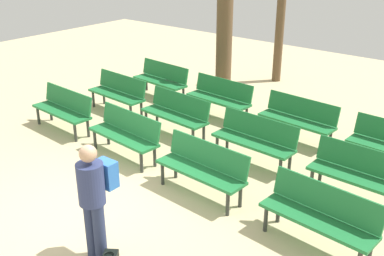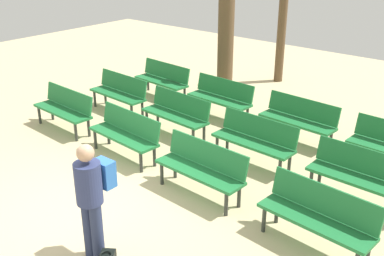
{
  "view_description": "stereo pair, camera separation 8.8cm",
  "coord_description": "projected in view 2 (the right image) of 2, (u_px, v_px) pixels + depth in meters",
  "views": [
    {
      "loc": [
        5.12,
        -3.78,
        4.01
      ],
      "look_at": [
        0.0,
        2.51,
        0.55
      ],
      "focal_mm": 43.47,
      "sensor_mm": 36.0,
      "label": 1
    },
    {
      "loc": [
        5.19,
        -3.73,
        4.01
      ],
      "look_at": [
        0.0,
        2.51,
        0.55
      ],
      "focal_mm": 43.47,
      "sensor_mm": 36.0,
      "label": 2
    }
  ],
  "objects": [
    {
      "name": "bench_r1_c2",
      "position": [
        255.0,
        138.0,
        8.5
      ],
      "size": [
        1.62,
        0.55,
        0.87
      ],
      "rotation": [
        0.0,
        0.0,
        -0.04
      ],
      "color": "#1E7238",
      "rests_on": "ground_plane"
    },
    {
      "name": "bench_r1_c0",
      "position": [
        120.0,
        91.0,
        10.99
      ],
      "size": [
        1.63,
        0.57,
        0.87
      ],
      "rotation": [
        0.0,
        0.0,
        -0.06
      ],
      "color": "#1E7238",
      "rests_on": "ground_plane"
    },
    {
      "name": "bench_r0_c2",
      "position": [
        202.0,
        166.0,
        7.49
      ],
      "size": [
        1.62,
        0.56,
        0.87
      ],
      "rotation": [
        0.0,
        0.0,
        -0.05
      ],
      "color": "#1E7238",
      "rests_on": "ground_plane"
    },
    {
      "name": "bench_r2_c2",
      "position": [
        299.0,
        117.0,
        9.44
      ],
      "size": [
        1.63,
        0.59,
        0.87
      ],
      "rotation": [
        0.0,
        0.0,
        -0.07
      ],
      "color": "#1E7238",
      "rests_on": "ground_plane"
    },
    {
      "name": "bench_r0_c1",
      "position": [
        126.0,
        132.0,
        8.77
      ],
      "size": [
        1.63,
        0.6,
        0.87
      ],
      "rotation": [
        0.0,
        0.0,
        -0.08
      ],
      "color": "#1E7238",
      "rests_on": "ground_plane"
    },
    {
      "name": "bench_r2_c1",
      "position": [
        221.0,
        96.0,
        10.66
      ],
      "size": [
        1.62,
        0.57,
        0.87
      ],
      "rotation": [
        0.0,
        0.0,
        -0.06
      ],
      "color": "#1E7238",
      "rests_on": "ground_plane"
    },
    {
      "name": "ground_plane",
      "position": [
        90.0,
        209.0,
        7.26
      ],
      "size": [
        24.0,
        24.0,
        0.0
      ],
      "primitive_type": "plane",
      "color": "#CCB789"
    },
    {
      "name": "bench_r2_c0",
      "position": [
        163.0,
        78.0,
        11.95
      ],
      "size": [
        1.63,
        0.6,
        0.87
      ],
      "rotation": [
        0.0,
        0.0,
        -0.08
      ],
      "color": "#1E7238",
      "rests_on": "ground_plane"
    },
    {
      "name": "visitor_with_backpack",
      "position": [
        92.0,
        195.0,
        5.85
      ],
      "size": [
        0.35,
        0.53,
        1.65
      ],
      "rotation": [
        0.0,
        0.0,
        3.17
      ],
      "color": "navy",
      "rests_on": "ground_plane"
    },
    {
      "name": "tree_0",
      "position": [
        282.0,
        20.0,
        12.74
      ],
      "size": [
        0.24,
        0.24,
        3.48
      ],
      "color": "brown",
      "rests_on": "ground_plane"
    },
    {
      "name": "tree_1",
      "position": [
        226.0,
        44.0,
        11.74
      ],
      "size": [
        0.41,
        0.41,
        2.73
      ],
      "color": "brown",
      "rests_on": "ground_plane"
    },
    {
      "name": "bench_r0_c0",
      "position": [
        65.0,
        107.0,
        9.99
      ],
      "size": [
        1.62,
        0.56,
        0.87
      ],
      "rotation": [
        0.0,
        0.0,
        -0.05
      ],
      "color": "#1E7238",
      "rests_on": "ground_plane"
    },
    {
      "name": "bench_r1_c3",
      "position": [
        361.0,
        173.0,
        7.26
      ],
      "size": [
        1.61,
        0.52,
        0.87
      ],
      "rotation": [
        0.0,
        0.0,
        -0.02
      ],
      "color": "#1E7238",
      "rests_on": "ground_plane"
    },
    {
      "name": "bench_r0_c3",
      "position": [
        318.0,
        214.0,
        6.22
      ],
      "size": [
        1.63,
        0.6,
        0.87
      ],
      "rotation": [
        0.0,
        0.0,
        -0.08
      ],
      "color": "#1E7238",
      "rests_on": "ground_plane"
    },
    {
      "name": "bench_r1_c1",
      "position": [
        177.0,
        112.0,
        9.72
      ],
      "size": [
        1.63,
        0.59,
        0.87
      ],
      "rotation": [
        0.0,
        0.0,
        -0.07
      ],
      "color": "#1E7238",
      "rests_on": "ground_plane"
    }
  ]
}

